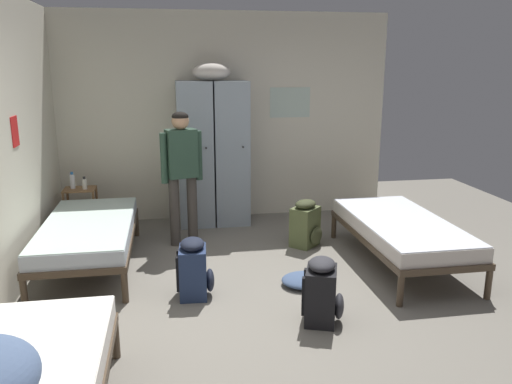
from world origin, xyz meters
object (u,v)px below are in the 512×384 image
locker_bank (213,150)px  shelf_unit (81,206)px  water_bottle (72,181)px  clothes_pile_denim (304,280)px  backpack_navy (194,269)px  backpack_black (322,292)px  bed_right (401,229)px  bed_left_rear (88,231)px  backpack_olive (306,224)px  lotion_bottle (85,184)px  person_traveler (182,166)px

locker_bank → shelf_unit: locker_bank is taller
water_bottle → clothes_pile_denim: size_ratio=0.47×
backpack_navy → clothes_pile_denim: 1.07m
shelf_unit → backpack_black: shelf_unit is taller
bed_right → backpack_navy: bearing=-169.4°
shelf_unit → bed_left_rear: (0.25, -1.15, 0.04)m
locker_bank → bed_right: bearing=-44.8°
backpack_olive → bed_left_rear: bearing=-174.7°
bed_left_rear → backpack_navy: backpack_navy is taller
shelf_unit → bed_right: bearing=-25.2°
bed_left_rear → lotion_bottle: bearing=99.2°
backpack_black → clothes_pile_denim: 0.74m
lotion_bottle → clothes_pile_denim: bearing=-40.7°
shelf_unit → lotion_bottle: bearing=-29.7°
locker_bank → shelf_unit: 1.78m
bed_left_rear → backpack_navy: 1.37m
person_traveler → water_bottle: person_traveler is taller
lotion_bottle → water_bottle: bearing=158.2°
lotion_bottle → backpack_olive: size_ratio=0.28×
person_traveler → lotion_bottle: size_ratio=10.01×
bed_left_rear → backpack_olive: (2.38, 0.22, -0.12)m
shelf_unit → bed_left_rear: shelf_unit is taller
locker_bank → backpack_navy: 2.33m
water_bottle → backpack_navy: (1.37, -2.06, -0.40)m
locker_bank → lotion_bottle: locker_bank is taller
backpack_black → lotion_bottle: bearing=129.9°
water_bottle → locker_bank: bearing=4.4°
bed_left_rear → lotion_bottle: size_ratio=12.32×
clothes_pile_denim → backpack_navy: bearing=-177.0°
backpack_black → clothes_pile_denim: bearing=86.5°
backpack_navy → backpack_olive: (1.34, 1.11, 0.00)m
backpack_olive → bed_right: bearing=-40.1°
shelf_unit → lotion_bottle: size_ratio=3.70×
backpack_olive → clothes_pile_denim: size_ratio=1.27×
locker_bank → lotion_bottle: (-1.59, -0.19, -0.33)m
water_bottle → backpack_black: (2.37, -2.71, -0.40)m
shelf_unit → person_traveler: bearing=-26.3°
water_bottle → clothes_pile_denim: 3.19m
person_traveler → water_bottle: 1.49m
water_bottle → backpack_navy: bearing=-56.5°
locker_bank → person_traveler: bearing=-118.9°
water_bottle → backpack_olive: water_bottle is taller
backpack_black → clothes_pile_denim: backpack_black is taller
bed_right → lotion_bottle: lotion_bottle is taller
shelf_unit → person_traveler: size_ratio=0.37×
backpack_navy → backpack_black: 1.20m
backpack_navy → person_traveler: bearing=91.8°
shelf_unit → clothes_pile_denim: shelf_unit is taller
backpack_olive → backpack_black: (-0.34, -1.76, 0.00)m
locker_bank → person_traveler: size_ratio=1.34×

